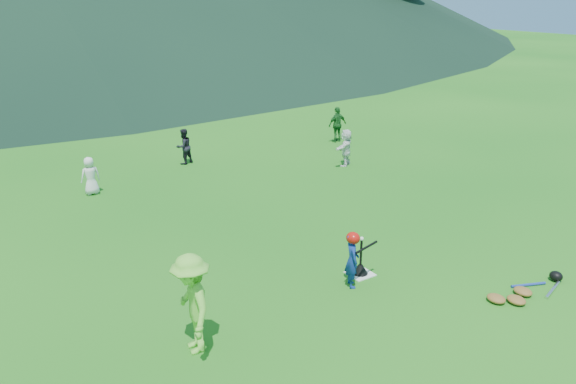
% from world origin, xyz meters
% --- Properties ---
extents(ground, '(120.00, 120.00, 0.00)m').
position_xyz_m(ground, '(0.00, 0.00, 0.00)').
color(ground, '#165E15').
rests_on(ground, ground).
extents(home_plate, '(0.45, 0.45, 0.02)m').
position_xyz_m(home_plate, '(0.00, 0.00, 0.01)').
color(home_plate, silver).
rests_on(home_plate, ground).
extents(baseball, '(0.08, 0.08, 0.08)m').
position_xyz_m(baseball, '(0.00, 0.00, 0.74)').
color(baseball, white).
rests_on(baseball, batting_tee).
extents(batter_child, '(0.38, 0.44, 1.03)m').
position_xyz_m(batter_child, '(-0.42, -0.24, 0.51)').
color(batter_child, navy).
rests_on(batter_child, ground).
extents(adult_coach, '(0.74, 1.09, 1.56)m').
position_xyz_m(adult_coach, '(-3.60, -0.46, 0.78)').
color(adult_coach, '#71CD3C').
rests_on(adult_coach, ground).
extents(fielder_a, '(0.50, 0.33, 1.01)m').
position_xyz_m(fielder_a, '(-3.04, 7.28, 0.50)').
color(fielder_a, silver).
rests_on(fielder_a, ground).
extents(fielder_b, '(0.63, 0.55, 1.10)m').
position_xyz_m(fielder_b, '(0.09, 8.49, 0.55)').
color(fielder_b, black).
rests_on(fielder_b, ground).
extents(fielder_c, '(0.73, 0.31, 1.24)m').
position_xyz_m(fielder_c, '(5.67, 8.02, 0.62)').
color(fielder_c, '#1B5C23').
rests_on(fielder_c, ground).
extents(fielder_d, '(1.06, 0.84, 1.13)m').
position_xyz_m(fielder_d, '(4.16, 5.65, 0.56)').
color(fielder_d, white).
rests_on(fielder_d, ground).
extents(batting_tee, '(0.30, 0.30, 0.68)m').
position_xyz_m(batting_tee, '(0.00, 0.00, 0.13)').
color(batting_tee, black).
rests_on(batting_tee, home_plate).
extents(batter_gear, '(0.73, 0.26, 0.39)m').
position_xyz_m(batter_gear, '(-0.39, -0.24, 0.93)').
color(batter_gear, '#B4120C').
rests_on(batter_gear, ground).
extents(equipment_pile, '(1.80, 0.63, 0.19)m').
position_xyz_m(equipment_pile, '(1.92, -2.17, 0.07)').
color(equipment_pile, olive).
rests_on(equipment_pile, ground).
extents(outfield_fence, '(70.07, 0.08, 1.33)m').
position_xyz_m(outfield_fence, '(0.00, 28.00, 0.70)').
color(outfield_fence, gray).
rests_on(outfield_fence, ground).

